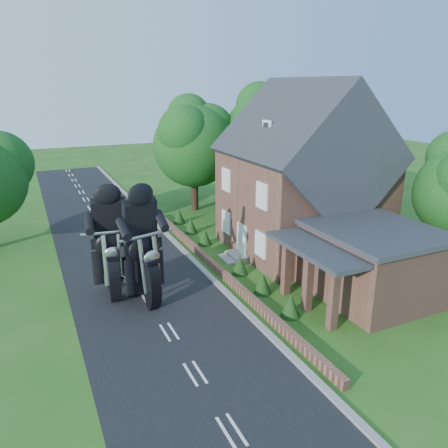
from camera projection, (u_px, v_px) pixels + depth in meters
name	position (u px, v px, depth m)	size (l,w,h in m)	color
ground	(169.00, 332.00, 18.17)	(120.00, 120.00, 0.00)	#265518
road	(169.00, 332.00, 18.17)	(7.00, 80.00, 0.02)	black
kerb	(247.00, 313.00, 19.61)	(0.30, 80.00, 0.12)	gray
garden_wall	(215.00, 267.00, 24.14)	(0.30, 22.00, 0.40)	#8A5946
house	(303.00, 180.00, 26.20)	(9.54, 8.64, 10.24)	#8A5946
annex	(370.00, 261.00, 20.87)	(7.05, 5.94, 3.44)	#8A5946
tree_house_right	(355.00, 154.00, 30.66)	(6.51, 6.00, 8.40)	black
tree_behind_house	(271.00, 130.00, 35.86)	(7.81, 7.20, 10.08)	black
tree_behind_left	(198.00, 139.00, 34.47)	(6.94, 6.40, 9.16)	black
shrub_a	(291.00, 305.00, 19.25)	(0.90, 0.90, 1.10)	#143310
shrub_b	(263.00, 283.00, 21.41)	(0.90, 0.90, 1.10)	#143310
shrub_c	(240.00, 265.00, 23.57)	(0.90, 0.90, 1.10)	#143310
shrub_d	(205.00, 237.00, 27.89)	(0.90, 0.90, 1.10)	#143310
shrub_e	(191.00, 226.00, 30.05)	(0.90, 0.90, 1.10)	#143310
shrub_f	(179.00, 216.00, 32.22)	(0.90, 0.90, 1.10)	#143310
motorcycle_lead	(144.00, 286.00, 20.34)	(0.47, 1.87, 1.74)	black
motorcycle_follow	(115.00, 279.00, 21.15)	(0.46, 1.80, 1.68)	black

